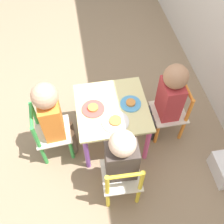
# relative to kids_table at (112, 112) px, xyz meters

# --- Properties ---
(ground_plane) EXTENTS (6.00, 6.00, 0.00)m
(ground_plane) POSITION_rel_kids_table_xyz_m (0.00, 0.00, -0.36)
(ground_plane) COLOR #8C755B
(kids_table) EXTENTS (0.52, 0.52, 0.43)m
(kids_table) POSITION_rel_kids_table_xyz_m (0.00, 0.00, 0.00)
(kids_table) COLOR beige
(kids_table) RESTS_ON ground_plane
(chair_orange) EXTENTS (0.26, 0.26, 0.50)m
(chair_orange) POSITION_rel_kids_table_xyz_m (-0.00, 0.48, -0.11)
(chair_orange) COLOR silver
(chair_orange) RESTS_ON ground_plane
(chair_green) EXTENTS (0.28, 0.28, 0.50)m
(chair_green) POSITION_rel_kids_table_xyz_m (0.03, -0.48, -0.11)
(chair_green) COLOR silver
(chair_green) RESTS_ON ground_plane
(chair_yellow) EXTENTS (0.27, 0.27, 0.50)m
(chair_yellow) POSITION_rel_kids_table_xyz_m (0.48, -0.02, -0.11)
(chair_yellow) COLOR silver
(chair_yellow) RESTS_ON ground_plane
(child_back) EXTENTS (0.20, 0.22, 0.75)m
(child_back) POSITION_rel_kids_table_xyz_m (-0.00, 0.42, 0.10)
(child_back) COLOR #38383D
(child_back) RESTS_ON ground_plane
(child_front) EXTENTS (0.21, 0.23, 0.76)m
(child_front) POSITION_rel_kids_table_xyz_m (0.03, -0.42, 0.10)
(child_front) COLOR #7A6B5B
(child_front) RESTS_ON ground_plane
(child_right) EXTENTS (0.22, 0.20, 0.73)m
(child_right) POSITION_rel_kids_table_xyz_m (0.42, -0.01, 0.08)
(child_right) COLOR #7A6B5B
(child_right) RESTS_ON ground_plane
(plate_back) EXTENTS (0.15, 0.15, 0.03)m
(plate_back) POSITION_rel_kids_table_xyz_m (0.00, 0.14, 0.08)
(plate_back) COLOR #4C9EE0
(plate_back) RESTS_ON kids_table
(plate_front) EXTENTS (0.16, 0.16, 0.03)m
(plate_front) POSITION_rel_kids_table_xyz_m (-0.00, -0.14, 0.08)
(plate_front) COLOR #E54C47
(plate_front) RESTS_ON kids_table
(plate_right) EXTENTS (0.19, 0.19, 0.03)m
(plate_right) POSITION_rel_kids_table_xyz_m (0.14, 0.00, 0.08)
(plate_right) COLOR white
(plate_right) RESTS_ON kids_table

